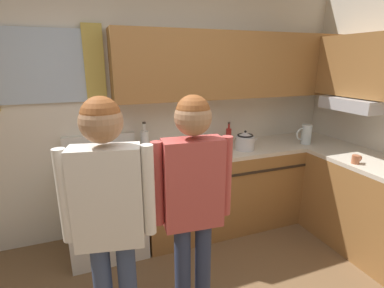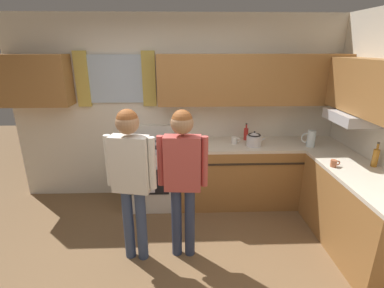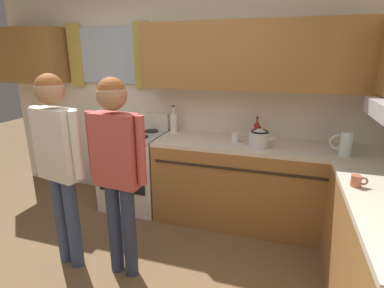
{
  "view_description": "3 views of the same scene",
  "coord_description": "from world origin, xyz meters",
  "views": [
    {
      "loc": [
        -0.5,
        -1.1,
        1.8
      ],
      "look_at": [
        0.17,
        0.69,
        1.25
      ],
      "focal_mm": 27.09,
      "sensor_mm": 36.0,
      "label": 1
    },
    {
      "loc": [
        0.08,
        -2.17,
        2.17
      ],
      "look_at": [
        0.18,
        0.64,
        1.21
      ],
      "focal_mm": 26.63,
      "sensor_mm": 36.0,
      "label": 2
    },
    {
      "loc": [
        1.26,
        -1.43,
        1.77
      ],
      "look_at": [
        0.49,
        1.02,
        1.0
      ],
      "focal_mm": 28.06,
      "sensor_mm": 36.0,
      "label": 3
    }
  ],
  "objects": [
    {
      "name": "kitchen_counter_run",
      "position": [
        1.47,
        1.12,
        0.45
      ],
      "size": [
        2.33,
        2.13,
        0.9
      ],
      "color": "#9E6B38",
      "rests_on": "ground"
    },
    {
      "name": "water_pitcher",
      "position": [
        1.79,
        1.39,
        1.01
      ],
      "size": [
        0.19,
        0.11,
        0.22
      ],
      "color": "silver",
      "rests_on": "kitchen_counter_run"
    },
    {
      "name": "adult_left",
      "position": [
        -0.43,
        0.4,
        1.03
      ],
      "size": [
        0.5,
        0.23,
        1.64
      ],
      "color": "#38476B",
      "rests_on": "ground"
    },
    {
      "name": "bottle_milk_white",
      "position": [
        0.05,
        1.72,
        1.02
      ],
      "size": [
        0.08,
        0.08,
        0.31
      ],
      "color": "white",
      "rests_on": "kitchen_counter_run"
    },
    {
      "name": "bottle_oil_amber",
      "position": [
        2.22,
        0.7,
        1.01
      ],
      "size": [
        0.06,
        0.06,
        0.29
      ],
      "color": "#B27223",
      "rests_on": "kitchen_counter_run"
    },
    {
      "name": "bottle_sauce_red",
      "position": [
        0.99,
        1.71,
        0.99
      ],
      "size": [
        0.06,
        0.06,
        0.25
      ],
      "color": "red",
      "rests_on": "kitchen_counter_run"
    },
    {
      "name": "stove_oven",
      "position": [
        -0.39,
        1.54,
        0.47
      ],
      "size": [
        0.68,
        0.67,
        1.1
      ],
      "color": "silver",
      "rests_on": "ground"
    },
    {
      "name": "mug_ceramic_white",
      "position": [
        0.8,
        1.54,
        0.95
      ],
      "size": [
        0.13,
        0.08,
        0.09
      ],
      "color": "white",
      "rests_on": "kitchen_counter_run"
    },
    {
      "name": "adult_in_plaid",
      "position": [
        0.08,
        0.43,
        1.02
      ],
      "size": [
        0.5,
        0.22,
        1.62
      ],
      "color": "#2D3856",
      "rests_on": "ground"
    },
    {
      "name": "ground_plane",
      "position": [
        0.0,
        0.0,
        0.0
      ],
      "size": [
        12.0,
        12.0,
        0.0
      ],
      "primitive_type": "plane",
      "color": "brown"
    },
    {
      "name": "stovetop_kettle",
      "position": [
        1.05,
        1.44,
        1.0
      ],
      "size": [
        0.27,
        0.2,
        0.21
      ],
      "color": "silver",
      "rests_on": "kitchen_counter_run"
    },
    {
      "name": "back_wall_unit",
      "position": [
        0.09,
        1.82,
        1.47
      ],
      "size": [
        4.6,
        0.42,
        2.6
      ],
      "color": "silver",
      "rests_on": "ground"
    },
    {
      "name": "cup_terracotta",
      "position": [
        1.77,
        0.71,
        0.94
      ],
      "size": [
        0.11,
        0.07,
        0.08
      ],
      "color": "#B76642",
      "rests_on": "kitchen_counter_run"
    }
  ]
}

